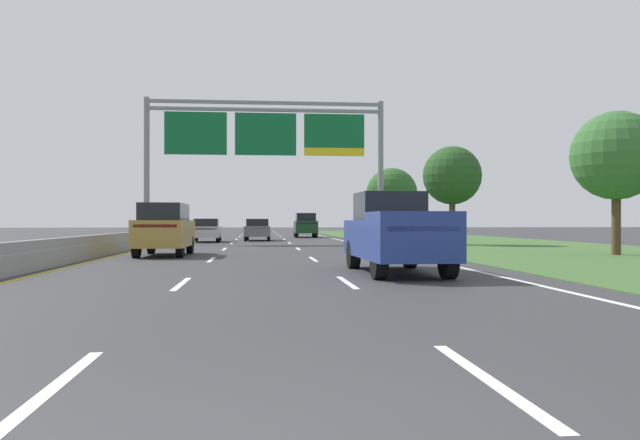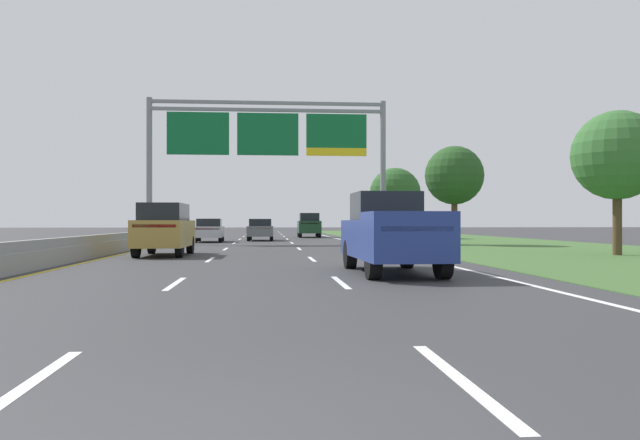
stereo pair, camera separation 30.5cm
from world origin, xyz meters
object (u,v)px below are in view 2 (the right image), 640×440
car_grey_centre_lane_sedan (261,229)px  car_gold_left_lane_suv (165,229)px  car_silver_left_lane_sedan (209,230)px  overhead_sign_gantry (268,141)px  roadside_tree_far (395,193)px  pickup_truck_blue (391,233)px  roadside_tree_near (617,156)px  car_darkgreen_right_lane_suv (309,225)px  roadside_tree_mid (454,176)px

car_grey_centre_lane_sedan → car_gold_left_lane_suv: bearing=170.8°
car_gold_left_lane_suv → car_silver_left_lane_sedan: bearing=-0.3°
overhead_sign_gantry → car_gold_left_lane_suv: (-4.22, -14.08, -5.37)m
car_silver_left_lane_sedan → roadside_tree_far: size_ratio=0.77×
overhead_sign_gantry → pickup_truck_blue: 24.36m
overhead_sign_gantry → car_grey_centre_lane_sedan: (-0.51, 6.29, -5.65)m
car_gold_left_lane_suv → roadside_tree_near: bearing=-93.9°
car_silver_left_lane_sedan → car_gold_left_lane_suv: bearing=177.8°
overhead_sign_gantry → car_silver_left_lane_sedan: size_ratio=3.39×
car_silver_left_lane_sedan → roadside_tree_far: roadside_tree_far is taller
car_darkgreen_right_lane_suv → roadside_tree_far: (6.83, -4.00, 2.59)m
car_silver_left_lane_sedan → roadside_tree_mid: roadside_tree_mid is taller
car_silver_left_lane_sedan → roadside_tree_mid: (14.91, -6.73, 3.28)m
roadside_tree_near → roadside_tree_mid: 12.54m
roadside_tree_near → roadside_tree_far: size_ratio=1.02×
pickup_truck_blue → roadside_tree_near: 13.84m
car_grey_centre_lane_sedan → pickup_truck_blue: bearing=-171.7°
car_darkgreen_right_lane_suv → roadside_tree_far: bearing=-119.3°
car_darkgreen_right_lane_suv → roadside_tree_near: size_ratio=0.80×
car_grey_centre_lane_sedan → car_darkgreen_right_lane_suv: size_ratio=0.94×
car_gold_left_lane_suv → roadside_tree_far: bearing=-29.2°
car_silver_left_lane_sedan → car_darkgreen_right_lane_suv: 14.35m
car_darkgreen_right_lane_suv → car_gold_left_lane_suv: size_ratio=1.00×
car_gold_left_lane_suv → car_grey_centre_lane_sedan: bearing=-9.7°
car_darkgreen_right_lane_suv → roadside_tree_far: size_ratio=0.82×
roadside_tree_near → roadside_tree_far: 27.32m
car_silver_left_lane_sedan → roadside_tree_near: roadside_tree_near is taller
overhead_sign_gantry → roadside_tree_near: 21.13m
overhead_sign_gantry → pickup_truck_blue: bearing=-82.2°
pickup_truck_blue → car_grey_centre_lane_sedan: 30.06m
roadside_tree_far → car_grey_centre_lane_sedan: bearing=-154.5°
car_darkgreen_right_lane_suv → car_gold_left_lane_suv: same height
car_gold_left_lane_suv → pickup_truck_blue: bearing=-141.2°
car_silver_left_lane_sedan → roadside_tree_far: (14.40, 8.20, 2.87)m
overhead_sign_gantry → car_silver_left_lane_sedan: (-3.93, 3.33, -5.65)m
car_grey_centre_lane_sedan → roadside_tree_mid: size_ratio=0.76×
roadside_tree_mid → roadside_tree_far: (-0.51, 14.92, -0.41)m
roadside_tree_mid → roadside_tree_far: roadside_tree_mid is taller
car_grey_centre_lane_sedan → car_darkgreen_right_lane_suv: (4.15, 9.24, 0.28)m
car_darkgreen_right_lane_suv → roadside_tree_mid: bearing=-157.8°
overhead_sign_gantry → roadside_tree_mid: (10.98, -3.39, -2.37)m
car_grey_centre_lane_sedan → roadside_tree_far: 12.50m
car_gold_left_lane_suv → car_darkgreen_right_lane_suv: bearing=-14.2°
roadside_tree_far → car_gold_left_lane_suv: bearing=-119.9°
overhead_sign_gantry → car_silver_left_lane_sedan: bearing=139.7°
overhead_sign_gantry → roadside_tree_near: overhead_sign_gantry is taller
car_grey_centre_lane_sedan → roadside_tree_near: (14.62, -21.83, 3.25)m
overhead_sign_gantry → car_darkgreen_right_lane_suv: bearing=76.8°
car_gold_left_lane_suv → roadside_tree_near: 18.63m
car_darkgreen_right_lane_suv → roadside_tree_far: 8.33m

